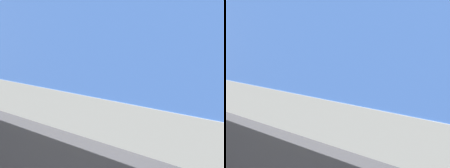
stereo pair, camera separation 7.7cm
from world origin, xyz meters
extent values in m
plane|color=#424247|center=(0.00, 0.00, 0.00)|extent=(80.00, 80.00, 0.00)
cube|color=yellow|center=(-1.03, 0.98, 1.72)|extent=(11.50, 2.55, 2.86)
cube|color=black|center=(-1.03, 0.98, 2.23)|extent=(11.04, 2.59, 0.90)
cube|color=white|center=(-1.03, 0.98, 3.03)|extent=(11.27, 2.58, 0.20)
cube|color=black|center=(4.74, 0.98, 2.06)|extent=(0.04, 2.24, 1.20)
cylinder|color=black|center=(2.65, 2.25, 0.52)|extent=(1.04, 0.30, 1.04)
cylinder|color=black|center=(2.65, -0.30, 0.52)|extent=(1.04, 0.30, 1.04)
cylinder|color=black|center=(-4.71, 2.25, 0.52)|extent=(1.04, 0.30, 1.04)
cylinder|color=black|center=(-4.71, -0.30, 0.52)|extent=(1.04, 0.30, 1.04)
torus|color=black|center=(8.17, 5.28, 0.36)|extent=(0.72, 0.06, 0.72)
torus|color=black|center=(9.60, 4.20, 0.36)|extent=(0.72, 0.06, 0.72)
cylinder|color=#2D2D38|center=(-0.90, -4.21, 0.42)|extent=(0.32, 0.32, 0.85)
cylinder|color=navy|center=(-0.90, -4.21, 1.20)|extent=(0.38, 0.38, 0.70)
sphere|color=tan|center=(-0.90, -4.21, 1.68)|extent=(0.22, 0.22, 0.22)
cylinder|color=slate|center=(2.56, -3.24, 1.40)|extent=(0.08, 0.08, 2.80)
cube|color=red|center=(2.56, -3.24, 2.50)|extent=(0.04, 0.60, 0.60)
cube|color=silver|center=(-8.00, -2.47, 0.00)|extent=(2.00, 0.20, 0.01)
cube|color=silver|center=(-4.00, -2.47, 0.00)|extent=(2.00, 0.20, 0.01)
cube|color=silver|center=(0.00, -2.47, 0.00)|extent=(2.00, 0.20, 0.01)
cube|color=silver|center=(4.00, -2.47, 0.00)|extent=(2.00, 0.20, 0.01)
cube|color=silver|center=(8.00, -2.47, 0.00)|extent=(2.00, 0.20, 0.01)
camera|label=1|loc=(-9.65, 15.74, 5.82)|focal=35.84mm
camera|label=2|loc=(-9.72, 15.70, 5.82)|focal=35.84mm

